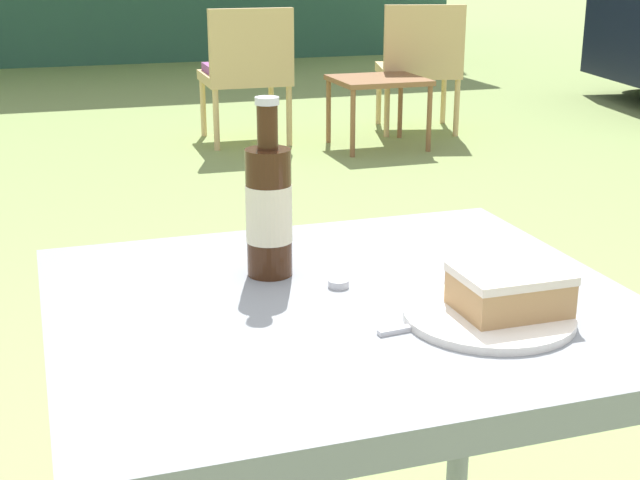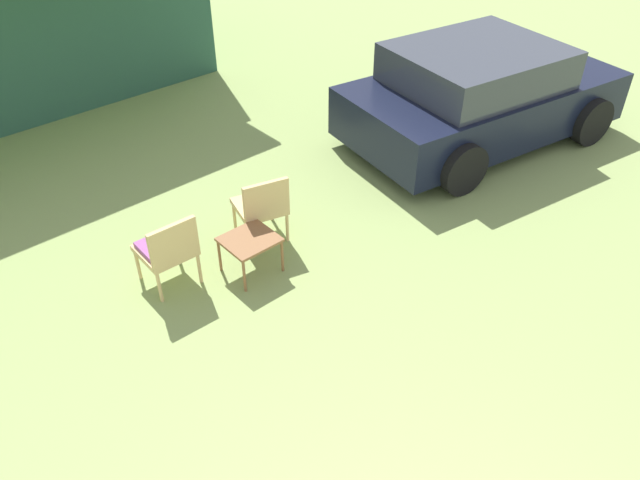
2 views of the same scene
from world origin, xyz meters
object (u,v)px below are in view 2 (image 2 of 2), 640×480
Objects in this scene: parked_car at (480,95)px; wicker_chair_plain at (262,205)px; garden_side_table at (250,242)px; wicker_chair_cushioned at (167,248)px.

wicker_chair_plain is at bearing -171.78° from parked_car.
garden_side_table is at bearing -166.85° from parked_car.
parked_car is 7.63× the size of garden_side_table.
parked_car reaches higher than wicker_chair_plain.
wicker_chair_cushioned is at bearing 14.13° from wicker_chair_plain.
wicker_chair_cushioned is at bearing 153.09° from garden_side_table.
wicker_chair_cushioned is 0.83m from garden_side_table.
wicker_chair_plain is 0.56m from garden_side_table.
garden_side_table is (0.73, -0.37, -0.09)m from wicker_chair_cushioned.
wicker_chair_plain is (-3.73, 0.06, -0.19)m from parked_car.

